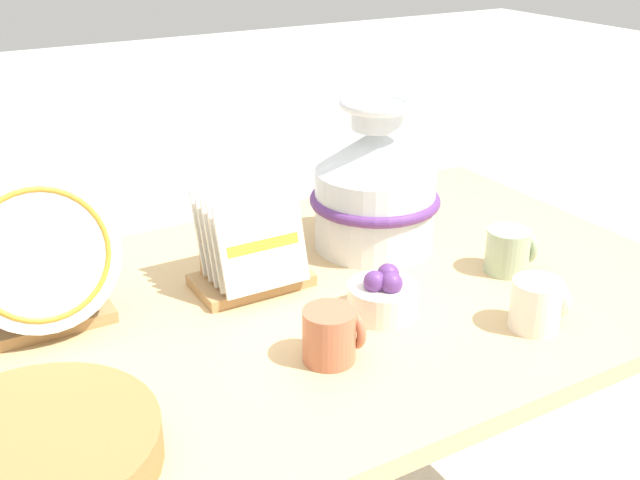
{
  "coord_description": "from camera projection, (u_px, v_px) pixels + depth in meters",
  "views": [
    {
      "loc": [
        -0.62,
        -1.07,
        1.36
      ],
      "look_at": [
        0.0,
        0.0,
        0.8
      ],
      "focal_mm": 42.0,
      "sensor_mm": 36.0,
      "label": 1
    }
  ],
  "objects": [
    {
      "name": "ceramic_vase",
      "position": [
        375.0,
        185.0,
        1.54
      ],
      "size": [
        0.27,
        0.27,
        0.32
      ],
      "color": "silver",
      "rests_on": "display_table"
    },
    {
      "name": "mug_terracotta_glaze",
      "position": [
        332.0,
        334.0,
        1.18
      ],
      "size": [
        0.09,
        0.09,
        0.09
      ],
      "color": "#B76647",
      "rests_on": "display_table"
    },
    {
      "name": "dish_rack_round_plates",
      "position": [
        37.0,
        258.0,
        1.25
      ],
      "size": [
        0.26,
        0.19,
        0.28
      ],
      "color": "tan",
      "rests_on": "display_table"
    },
    {
      "name": "display_table",
      "position": [
        320.0,
        326.0,
        1.43
      ],
      "size": [
        1.42,
        0.89,
        0.69
      ],
      "color": "tan",
      "rests_on": "ground_plane"
    },
    {
      "name": "mug_sage_glaze",
      "position": [
        509.0,
        250.0,
        1.47
      ],
      "size": [
        0.09,
        0.09,
        0.09
      ],
      "color": "#9EB28E",
      "rests_on": "display_table"
    },
    {
      "name": "dish_rack_square_plates",
      "position": [
        250.0,
        252.0,
        1.4
      ],
      "size": [
        0.22,
        0.16,
        0.19
      ],
      "color": "tan",
      "rests_on": "display_table"
    },
    {
      "name": "mug_cream_glaze",
      "position": [
        538.0,
        304.0,
        1.27
      ],
      "size": [
        0.09,
        0.09,
        0.09
      ],
      "color": "silver",
      "rests_on": "display_table"
    },
    {
      "name": "fruit_bowl",
      "position": [
        383.0,
        296.0,
        1.32
      ],
      "size": [
        0.13,
        0.13,
        0.09
      ],
      "color": "silver",
      "rests_on": "display_table"
    },
    {
      "name": "wicker_charger_stack",
      "position": [
        33.0,
        451.0,
        0.96
      ],
      "size": [
        0.33,
        0.33,
        0.05
      ],
      "color": "olive",
      "rests_on": "display_table"
    }
  ]
}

